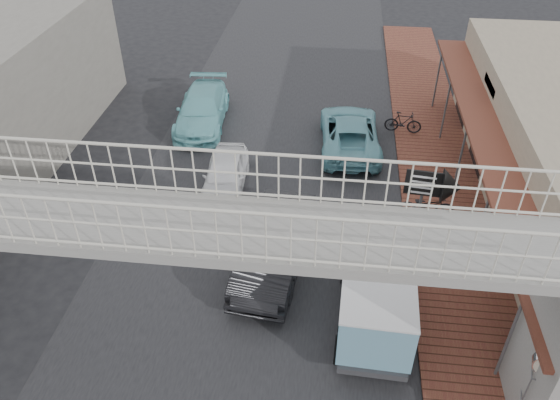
% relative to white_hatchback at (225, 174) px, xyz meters
% --- Properties ---
extents(ground, '(120.00, 120.00, 0.00)m').
position_rel_white_hatchback_xyz_m(ground, '(1.57, -4.40, -0.64)').
color(ground, black).
rests_on(ground, ground).
extents(road_strip, '(10.00, 60.00, 0.01)m').
position_rel_white_hatchback_xyz_m(road_strip, '(1.57, -4.40, -0.64)').
color(road_strip, black).
rests_on(road_strip, ground).
extents(sidewalk, '(3.00, 40.00, 0.10)m').
position_rel_white_hatchback_xyz_m(sidewalk, '(8.07, -1.40, -0.59)').
color(sidewalk, brown).
rests_on(sidewalk, ground).
extents(footbridge, '(16.40, 2.40, 6.34)m').
position_rel_white_hatchback_xyz_m(footbridge, '(1.57, -8.40, 2.53)').
color(footbridge, gray).
rests_on(footbridge, ground).
extents(white_hatchback, '(1.71, 3.85, 1.29)m').
position_rel_white_hatchback_xyz_m(white_hatchback, '(0.00, 0.00, 0.00)').
color(white_hatchback, white).
rests_on(white_hatchback, ground).
extents(dark_sedan, '(2.26, 5.16, 1.65)m').
position_rel_white_hatchback_xyz_m(dark_sedan, '(2.33, -3.97, 0.18)').
color(dark_sedan, black).
rests_on(dark_sedan, ground).
extents(angkot_curb, '(2.67, 5.25, 1.42)m').
position_rel_white_hatchback_xyz_m(angkot_curb, '(4.57, 3.58, 0.07)').
color(angkot_curb, '#6EB3BF').
rests_on(angkot_curb, ground).
extents(angkot_far, '(2.43, 5.17, 1.46)m').
position_rel_white_hatchback_xyz_m(angkot_far, '(-2.00, 4.83, 0.09)').
color(angkot_far, '#75C5CB').
rests_on(angkot_far, ground).
extents(angkot_van, '(2.11, 4.33, 2.09)m').
position_rel_white_hatchback_xyz_m(angkot_van, '(5.37, -5.98, 0.68)').
color(angkot_van, black).
rests_on(angkot_van, ground).
extents(motorcycle_near, '(1.98, 0.75, 1.03)m').
position_rel_white_hatchback_xyz_m(motorcycle_near, '(7.25, -1.07, -0.03)').
color(motorcycle_near, black).
rests_on(motorcycle_near, sidewalk).
extents(motorcycle_far, '(1.62, 0.61, 0.95)m').
position_rel_white_hatchback_xyz_m(motorcycle_far, '(6.87, 4.94, -0.07)').
color(motorcycle_far, black).
rests_on(motorcycle_far, sidewalk).
extents(street_clock, '(0.66, 0.60, 2.57)m').
position_rel_white_hatchback_xyz_m(street_clock, '(8.78, -8.75, 1.58)').
color(street_clock, '#59595B').
rests_on(street_clock, sidewalk).
extents(arrow_sign, '(1.74, 1.12, 2.94)m').
position_rel_white_hatchback_xyz_m(arrow_sign, '(7.49, -2.58, 1.83)').
color(arrow_sign, '#59595B').
rests_on(arrow_sign, sidewalk).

